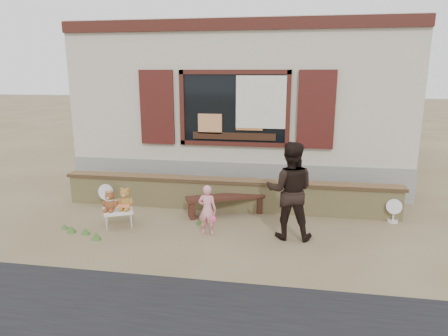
% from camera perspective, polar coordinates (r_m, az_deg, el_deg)
% --- Properties ---
extents(ground, '(80.00, 80.00, 0.00)m').
position_cam_1_polar(ground, '(7.63, -0.76, -8.37)').
color(ground, brown).
rests_on(ground, ground).
extents(shopfront, '(8.04, 5.13, 4.00)m').
position_cam_1_polar(shopfront, '(11.55, 3.27, 9.32)').
color(shopfront, '#ABA38A').
rests_on(shopfront, ground).
extents(brick_wall, '(7.10, 0.36, 0.67)m').
position_cam_1_polar(brick_wall, '(8.45, 0.45, -3.72)').
color(brick_wall, tan).
rests_on(brick_wall, ground).
extents(bench, '(1.60, 0.96, 0.41)m').
position_cam_1_polar(bench, '(8.14, 0.19, -4.70)').
color(bench, '#351912').
rests_on(bench, ground).
extents(folding_chair, '(0.67, 0.64, 0.32)m').
position_cam_1_polar(folding_chair, '(7.82, -14.84, -6.01)').
color(folding_chair, white).
rests_on(folding_chair, ground).
extents(teddy_bear_left, '(0.37, 0.35, 0.39)m').
position_cam_1_polar(teddy_bear_left, '(7.75, -15.98, -4.49)').
color(teddy_bear_left, brown).
rests_on(teddy_bear_left, folding_chair).
extents(teddy_bear_right, '(0.40, 0.38, 0.43)m').
position_cam_1_polar(teddy_bear_right, '(7.74, -13.92, -4.22)').
color(teddy_bear_right, brown).
rests_on(teddy_bear_right, folding_chair).
extents(child, '(0.35, 0.24, 0.92)m').
position_cam_1_polar(child, '(7.14, -2.39, -6.01)').
color(child, pink).
rests_on(child, ground).
extents(adult, '(0.85, 0.67, 1.71)m').
position_cam_1_polar(adult, '(6.98, 9.39, -3.21)').
color(adult, black).
rests_on(adult, ground).
extents(fan_left, '(0.34, 0.23, 0.54)m').
position_cam_1_polar(fan_left, '(8.89, -16.39, -3.87)').
color(fan_left, silver).
rests_on(fan_left, ground).
extents(fan_right, '(0.31, 0.20, 0.48)m').
position_cam_1_polar(fan_right, '(8.44, 23.09, -5.60)').
color(fan_right, silver).
rests_on(fan_right, ground).
extents(grass_tufts, '(2.60, 1.54, 0.15)m').
position_cam_1_polar(grass_tufts, '(7.77, -16.56, -8.07)').
color(grass_tufts, '#3D6428').
rests_on(grass_tufts, ground).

